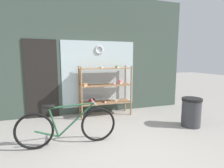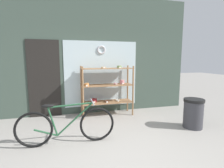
# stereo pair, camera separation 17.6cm
# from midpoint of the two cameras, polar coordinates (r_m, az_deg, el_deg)

# --- Properties ---
(ground_plane) EXTENTS (30.00, 30.00, 0.00)m
(ground_plane) POSITION_cam_midpoint_polar(r_m,az_deg,el_deg) (3.12, 4.58, -22.32)
(ground_plane) COLOR gray
(storefront_facade) EXTENTS (5.82, 0.13, 3.39)m
(storefront_facade) POSITION_cam_midpoint_polar(r_m,az_deg,el_deg) (5.14, -5.23, 8.88)
(storefront_facade) COLOR #3D4C42
(storefront_facade) RESTS_ON ground_plane
(display_case) EXTENTS (1.44, 0.48, 1.40)m
(display_case) POSITION_cam_midpoint_polar(r_m,az_deg,el_deg) (4.90, -0.75, -0.90)
(display_case) COLOR #8E6642
(display_case) RESTS_ON ground_plane
(bicycle) EXTENTS (1.81, 0.46, 0.80)m
(bicycle) POSITION_cam_midpoint_polar(r_m,az_deg,el_deg) (3.41, -13.26, -13.10)
(bicycle) COLOR black
(bicycle) RESTS_ON ground_plane
(trash_bin) EXTENTS (0.46, 0.46, 0.68)m
(trash_bin) POSITION_cam_midpoint_polar(r_m,az_deg,el_deg) (4.53, 26.06, -8.27)
(trash_bin) COLOR #38383D
(trash_bin) RESTS_ON ground_plane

